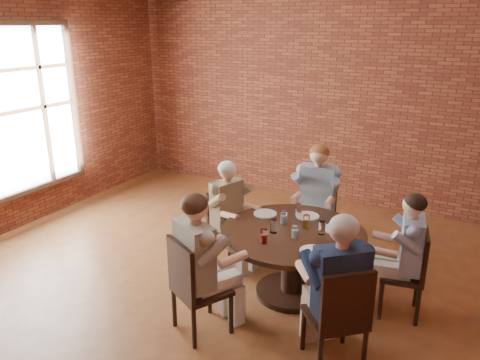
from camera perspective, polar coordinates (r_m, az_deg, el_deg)
The scene contains 26 objects.
floor at distance 5.21m, azimuth -4.99°, elevation -13.80°, with size 7.00×7.00×0.00m, color brown.
wall_back at distance 7.64m, azimuth 9.22°, elevation 10.23°, with size 7.00×7.00×0.00m, color brown.
window at distance 7.03m, azimuth -26.03°, elevation 7.45°, with size 0.10×2.16×2.36m.
dining_table at distance 4.98m, azimuth 6.39°, elevation -8.48°, with size 1.50×1.50×0.75m.
chair_a at distance 4.94m, azimuth 20.08°, elevation -10.28°, with size 0.47×0.47×0.91m.
diner_a at distance 4.87m, azimuth 19.35°, elevation -8.71°, with size 0.50×0.61×1.28m, color #385D92, non-canonical shape.
chair_b at distance 6.06m, azimuth 9.35°, elevation -3.63°, with size 0.50×0.50×0.97m.
diner_b at distance 5.91m, azimuth 9.25°, elevation -2.41°, with size 0.56×0.69×1.38m, color gray, non-canonical shape.
chair_c at distance 5.64m, azimuth -1.77°, elevation -5.36°, with size 0.51×0.51×0.91m.
diner_c at distance 5.53m, azimuth -1.24°, elevation -4.22°, with size 0.50×0.61×1.28m, color brown, non-canonical shape.
chair_d at distance 4.40m, azimuth -5.80°, elevation -12.53°, with size 0.61×0.61×0.97m.
diner_d at distance 4.35m, azimuth -4.78°, elevation -10.24°, with size 0.56×0.69×1.39m, color tan, non-canonical shape.
chair_e at distance 4.07m, azimuth 12.08°, elevation -15.79°, with size 0.63×0.63×0.96m.
diner_e at distance 4.04m, azimuth 11.68°, elevation -13.09°, with size 0.56×0.69×1.38m, color #16223E, non-canonical shape.
plate_a at distance 4.98m, azimuth 11.62°, elevation -5.88°, with size 0.26×0.26×0.01m, color white.
plate_b at distance 5.25m, azimuth 8.22°, elevation -4.36°, with size 0.26×0.26×0.01m, color white.
plate_c at distance 5.26m, azimuth 3.09°, elevation -4.11°, with size 0.26×0.26×0.01m, color white.
plate_d at distance 4.48m, azimuth 8.93°, elevation -8.58°, with size 0.26×0.26×0.01m, color white.
glass_a at distance 4.82m, azimuth 9.95°, elevation -5.77°, with size 0.07×0.07×0.14m, color white.
glass_b at distance 4.95m, azimuth 8.09°, elevation -5.03°, with size 0.07×0.07×0.14m, color white.
glass_c at distance 5.23m, azimuth 7.19°, elevation -3.64°, with size 0.07×0.07×0.14m, color white.
glass_d at distance 5.02m, azimuth 5.36°, elevation -4.56°, with size 0.07×0.07×0.14m, color white.
glass_e at distance 4.80m, azimuth 4.14°, elevation -5.64°, with size 0.07×0.07×0.14m, color white.
glass_f at distance 4.58m, azimuth 2.90°, elevation -6.87°, with size 0.07×0.07×0.14m, color white.
glass_g at distance 4.70m, azimuth 6.72°, elevation -6.26°, with size 0.07×0.07×0.14m, color white.
smartphone at distance 4.42m, azimuth 8.57°, elevation -9.06°, with size 0.07×0.14×0.01m, color black.
Camera 1 is at (2.45, -3.66, 2.80)m, focal length 35.00 mm.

